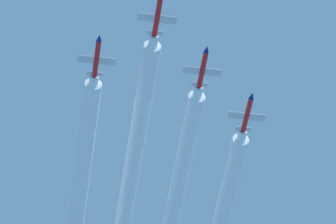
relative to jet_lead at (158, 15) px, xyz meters
name	(u,v)px	position (x,y,z in m)	size (l,w,h in m)	color
jet_lead	(158,15)	(0.00, 0.00, 0.00)	(8.39, 12.21, 2.93)	red
jet_left_wingman	(203,68)	(-11.48, -12.02, -1.50)	(8.39, 12.21, 2.93)	red
jet_right_wingman	(97,57)	(11.65, -11.90, -1.61)	(8.39, 12.21, 2.93)	red
jet_outer_left	(247,113)	(-23.25, -22.92, -2.70)	(8.39, 12.21, 2.93)	red
smoke_trail_lead	(134,157)	(0.00, -42.90, -0.03)	(3.90, 74.68, 3.90)	white
smoke_trail_left_wingman	(176,199)	(-11.48, -54.07, -1.52)	(3.90, 72.96, 3.90)	white
smoke_trail_right_wingman	(83,167)	(11.65, -46.15, -1.64)	(3.90, 57.36, 3.90)	white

